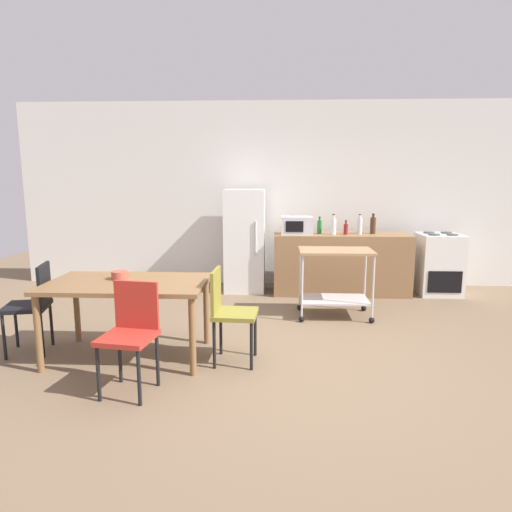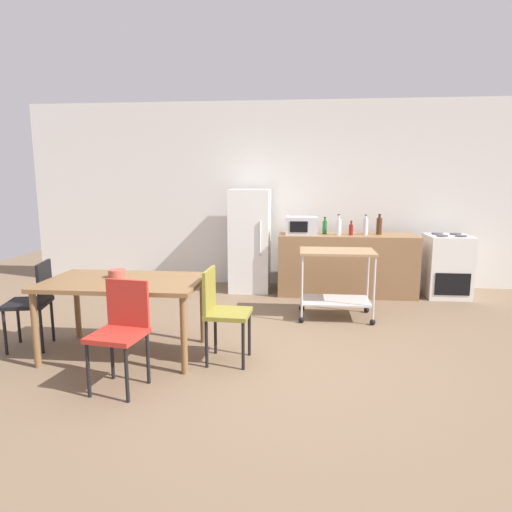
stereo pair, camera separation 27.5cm
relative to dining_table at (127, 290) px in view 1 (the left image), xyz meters
name	(u,v)px [view 1 (the left image)]	position (x,y,z in m)	size (l,w,h in m)	color
ground_plane	(282,360)	(1.48, -0.02, -0.67)	(12.00, 12.00, 0.00)	brown
back_wall	(281,195)	(1.48, 3.18, 0.78)	(8.40, 0.12, 2.90)	silver
kitchen_counter	(341,264)	(2.38, 2.58, -0.22)	(2.00, 0.64, 0.90)	olive
dining_table	(127,290)	(0.00, 0.00, 0.00)	(1.50, 0.90, 0.75)	brown
chair_olive	(228,309)	(0.97, -0.08, -0.15)	(0.42, 0.42, 0.89)	olive
chair_black	(33,302)	(-0.98, 0.08, -0.15)	(0.48, 0.48, 0.89)	black
chair_red	(131,329)	(0.25, -0.69, -0.15)	(0.46, 0.46, 0.89)	#B72D23
stove_oven	(438,264)	(3.83, 2.60, -0.22)	(0.60, 0.61, 0.92)	white
refrigerator	(245,241)	(0.93, 2.68, 0.10)	(0.60, 0.63, 1.55)	white
kitchen_cart	(335,272)	(2.15, 1.39, -0.10)	(0.91, 0.57, 0.85)	#A37A51
microwave	(297,225)	(1.71, 2.51, 0.36)	(0.46, 0.35, 0.26)	silver
bottle_olive_oil	(319,227)	(2.05, 2.61, 0.33)	(0.07, 0.07, 0.25)	#1E6628
bottle_hot_sauce	(333,226)	(2.25, 2.49, 0.35)	(0.08, 0.08, 0.30)	silver
bottle_sparkling_water	(346,229)	(2.43, 2.49, 0.31)	(0.06, 0.06, 0.21)	maroon
bottle_soda	(360,226)	(2.64, 2.55, 0.36)	(0.07, 0.07, 0.29)	silver
bottle_soy_sauce	(373,225)	(2.84, 2.61, 0.36)	(0.08, 0.08, 0.30)	#4C2D19
fruit_bowl	(120,275)	(-0.10, 0.10, 0.12)	(0.16, 0.16, 0.08)	#B24C3F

